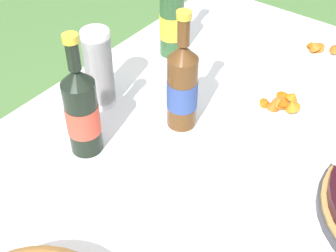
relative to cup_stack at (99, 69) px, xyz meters
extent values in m
cube|color=#A87A47|center=(-0.09, -0.43, -0.13)|extent=(1.69, 1.17, 0.03)
cylinder|color=#A87A47|center=(0.70, 0.09, -0.52)|extent=(0.06, 0.06, 0.74)
cube|color=white|center=(-0.09, -0.43, -0.11)|extent=(1.70, 1.18, 0.00)
cube|color=white|center=(-0.09, 0.16, -0.16)|extent=(1.70, 0.00, 0.10)
cylinder|color=white|center=(0.00, 0.00, -0.06)|extent=(0.07, 0.07, 0.09)
cylinder|color=white|center=(0.00, 0.00, -0.05)|extent=(0.07, 0.07, 0.09)
cylinder|color=white|center=(0.00, 0.00, -0.03)|extent=(0.07, 0.07, 0.09)
cylinder|color=white|center=(0.00, 0.00, -0.02)|extent=(0.07, 0.07, 0.09)
cylinder|color=white|center=(0.00, 0.00, -0.01)|extent=(0.07, 0.07, 0.09)
cylinder|color=white|center=(0.00, 0.00, 0.01)|extent=(0.07, 0.07, 0.09)
cylinder|color=white|center=(0.00, 0.00, 0.02)|extent=(0.07, 0.07, 0.09)
cylinder|color=white|center=(0.00, 0.00, 0.03)|extent=(0.07, 0.07, 0.09)
cylinder|color=white|center=(0.00, 0.00, 0.04)|extent=(0.07, 0.07, 0.09)
cylinder|color=white|center=(0.00, 0.00, 0.06)|extent=(0.07, 0.07, 0.09)
torus|color=white|center=(0.00, 0.00, 0.11)|extent=(0.07, 0.07, 0.01)
cylinder|color=#2D562D|center=(0.30, 0.00, -0.01)|extent=(0.07, 0.07, 0.19)
cylinder|color=yellow|center=(0.30, 0.00, -0.01)|extent=(0.07, 0.07, 0.07)
cylinder|color=brown|center=(0.06, -0.22, -0.01)|extent=(0.07, 0.07, 0.19)
cylinder|color=#334C93|center=(0.06, -0.22, -0.01)|extent=(0.08, 0.08, 0.07)
cone|color=brown|center=(0.06, -0.22, 0.10)|extent=(0.07, 0.07, 0.04)
cylinder|color=brown|center=(0.06, -0.22, 0.15)|extent=(0.03, 0.03, 0.06)
cylinder|color=gold|center=(0.06, -0.22, 0.19)|extent=(0.03, 0.03, 0.02)
cylinder|color=black|center=(-0.15, -0.09, -0.01)|extent=(0.07, 0.07, 0.19)
cylinder|color=#E54C38|center=(-0.15, -0.09, -0.02)|extent=(0.08, 0.08, 0.07)
cone|color=black|center=(-0.15, -0.09, 0.10)|extent=(0.07, 0.07, 0.04)
cylinder|color=black|center=(-0.15, -0.09, 0.15)|extent=(0.03, 0.03, 0.06)
cylinder|color=gold|center=(-0.15, -0.09, 0.19)|extent=(0.03, 0.03, 0.02)
cylinder|color=white|center=(0.25, -0.40, -0.10)|extent=(0.22, 0.22, 0.01)
torus|color=white|center=(0.25, -0.40, -0.09)|extent=(0.21, 0.21, 0.01)
cone|color=#C4580B|center=(0.25, -0.40, -0.08)|extent=(0.03, 0.04, 0.03)
cone|color=orange|center=(0.25, -0.39, -0.08)|extent=(0.04, 0.04, 0.04)
cone|color=#C4781A|center=(0.25, -0.42, -0.07)|extent=(0.05, 0.04, 0.04)
cone|color=#C87221|center=(0.25, -0.39, -0.07)|extent=(0.06, 0.05, 0.04)
cone|color=#C25D0A|center=(0.29, -0.39, -0.08)|extent=(0.05, 0.05, 0.04)
cone|color=#CA5B0E|center=(0.23, -0.36, -0.08)|extent=(0.04, 0.04, 0.04)
cone|color=#CE4E0B|center=(0.25, -0.40, -0.07)|extent=(0.05, 0.05, 0.04)
cone|color=#BE6E15|center=(0.29, -0.41, -0.07)|extent=(0.04, 0.04, 0.03)
cone|color=#B35714|center=(0.24, -0.38, -0.08)|extent=(0.04, 0.04, 0.03)
cylinder|color=white|center=(0.57, -0.36, -0.10)|extent=(0.23, 0.23, 0.01)
torus|color=white|center=(0.57, -0.36, -0.09)|extent=(0.22, 0.22, 0.01)
cone|color=#A8510C|center=(0.57, -0.36, -0.09)|extent=(0.04, 0.04, 0.03)
cone|color=#C7621A|center=(0.55, -0.35, -0.07)|extent=(0.06, 0.06, 0.05)
cone|color=#B0611D|center=(0.57, -0.40, -0.07)|extent=(0.05, 0.05, 0.04)
cone|color=#C16C1D|center=(0.56, -0.36, -0.08)|extent=(0.05, 0.05, 0.05)
cone|color=#B26A0F|center=(0.57, -0.33, -0.08)|extent=(0.04, 0.04, 0.03)
cone|color=#AE5510|center=(0.56, -0.34, -0.08)|extent=(0.05, 0.04, 0.03)
camera|label=1|loc=(-0.67, -0.73, 0.67)|focal=50.00mm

